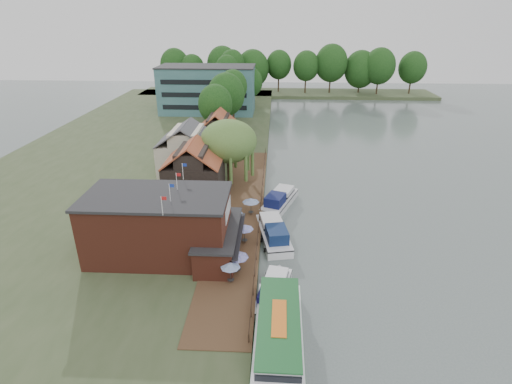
{
  "coord_description": "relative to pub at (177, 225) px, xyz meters",
  "views": [
    {
      "loc": [
        -3.46,
        -38.75,
        25.72
      ],
      "look_at": [
        -6.0,
        12.0,
        3.0
      ],
      "focal_mm": 28.0,
      "sensor_mm": 36.0,
      "label": 1
    }
  ],
  "objects": [
    {
      "name": "umbrella_2",
      "position": [
        7.18,
        2.58,
        -2.36
      ],
      "size": [
        2.12,
        2.12,
        2.38
      ],
      "primitive_type": null,
      "color": "#1B2197",
      "rests_on": "quay_deck"
    },
    {
      "name": "hotel_block",
      "position": [
        -8.0,
        71.0,
        2.5
      ],
      "size": [
        25.4,
        12.4,
        12.3
      ],
      "primitive_type": null,
      "color": "#38666B",
      "rests_on": "land_bank"
    },
    {
      "name": "cottage_b",
      "position": [
        -4.0,
        25.0,
        0.6
      ],
      "size": [
        9.6,
        8.6,
        8.5
      ],
      "primitive_type": null,
      "color": "beige",
      "rests_on": "land_bank"
    },
    {
      "name": "umbrella_1",
      "position": [
        6.88,
        -3.3,
        -2.36
      ],
      "size": [
        2.38,
        2.38,
        2.38
      ],
      "primitive_type": null,
      "color": "navy",
      "rests_on": "quay_deck"
    },
    {
      "name": "cruiser_0",
      "position": [
        10.65,
        -5.83,
        -3.58
      ],
      "size": [
        4.59,
        9.37,
        2.14
      ],
      "primitive_type": null,
      "rotation": [
        0.0,
        0.0,
        -0.2
      ],
      "color": "white",
      "rests_on": "ground"
    },
    {
      "name": "cottage_a",
      "position": [
        -1.0,
        15.0,
        0.6
      ],
      "size": [
        8.6,
        7.6,
        8.5
      ],
      "primitive_type": null,
      "color": "black",
      "rests_on": "land_bank"
    },
    {
      "name": "cottage_c",
      "position": [
        0.0,
        34.0,
        0.6
      ],
      "size": [
        7.6,
        7.6,
        8.5
      ],
      "primitive_type": null,
      "color": "black",
      "rests_on": "land_bank"
    },
    {
      "name": "bank_tree_5",
      "position": [
        -3.83,
        95.93,
        3.61
      ],
      "size": [
        8.02,
        8.02,
        14.53
      ],
      "primitive_type": null,
      "color": "#143811",
      "rests_on": "land_bank"
    },
    {
      "name": "bank_tree_3",
      "position": [
        2.97,
        77.12,
        2.03
      ],
      "size": [
        7.31,
        7.31,
        11.36
      ],
      "primitive_type": null,
      "color": "#143811",
      "rests_on": "land_bank"
    },
    {
      "name": "land_bank",
      "position": [
        -16.0,
        36.0,
        -4.15
      ],
      "size": [
        50.0,
        140.0,
        1.0
      ],
      "primitive_type": "cube",
      "color": "#384728",
      "rests_on": "ground"
    },
    {
      "name": "umbrella_3",
      "position": [
        5.73,
        6.04,
        -2.36
      ],
      "size": [
        2.32,
        2.32,
        2.38
      ],
      "primitive_type": null,
      "color": "#1A4793",
      "rests_on": "quay_deck"
    },
    {
      "name": "umbrella_0",
      "position": [
        6.37,
        -5.1,
        -2.36
      ],
      "size": [
        2.0,
        2.0,
        2.38
      ],
      "primitive_type": null,
      "color": "navy",
      "rests_on": "quay_deck"
    },
    {
      "name": "umbrella_4",
      "position": [
        7.47,
        9.87,
        -2.36
      ],
      "size": [
        2.27,
        2.27,
        2.38
      ],
      "primitive_type": null,
      "color": "navy",
      "rests_on": "quay_deck"
    },
    {
      "name": "bank_tree_1",
      "position": [
        -0.51,
        50.97,
        2.95
      ],
      "size": [
        8.2,
        8.2,
        13.2
      ],
      "primitive_type": null,
      "color": "#143811",
      "rests_on": "land_bank"
    },
    {
      "name": "ground",
      "position": [
        14.0,
        1.0,
        -4.65
      ],
      "size": [
        260.0,
        260.0,
        0.0
      ],
      "primitive_type": "plane",
      "color": "#505C5B",
      "rests_on": "ground"
    },
    {
      "name": "quay_deck",
      "position": [
        6.0,
        11.0,
        -3.6
      ],
      "size": [
        6.0,
        50.0,
        0.1
      ],
      "primitive_type": "cube",
      "color": "#47301E",
      "rests_on": "land_bank"
    },
    {
      "name": "bank_tree_4",
      "position": [
        -4.38,
        85.62,
        3.24
      ],
      "size": [
        6.75,
        6.75,
        13.78
      ],
      "primitive_type": null,
      "color": "#143811",
      "rests_on": "land_bank"
    },
    {
      "name": "bank_tree_2",
      "position": [
        0.16,
        59.18,
        2.78
      ],
      "size": [
        6.83,
        6.83,
        12.86
      ],
      "primitive_type": null,
      "color": "#143811",
      "rests_on": "land_bank"
    },
    {
      "name": "swan",
      "position": [
        12.86,
        -12.7,
        -4.43
      ],
      "size": [
        0.44,
        0.44,
        0.44
      ],
      "primitive_type": "sphere",
      "color": "white",
      "rests_on": "ground"
    },
    {
      "name": "quay_rail",
      "position": [
        8.7,
        11.5,
        -3.15
      ],
      "size": [
        0.2,
        49.0,
        1.0
      ],
      "primitive_type": null,
      "color": "black",
      "rests_on": "land_bank"
    },
    {
      "name": "bank_tree_0",
      "position": [
        -1.65,
        42.06,
        2.42
      ],
      "size": [
        6.88,
        6.88,
        12.14
      ],
      "primitive_type": null,
      "color": "#143811",
      "rests_on": "land_bank"
    },
    {
      "name": "tour_boat",
      "position": [
        11.14,
        -13.05,
        -3.02
      ],
      "size": [
        4.41,
        14.97,
        3.26
      ],
      "primitive_type": null,
      "rotation": [
        0.0,
        0.0,
        -0.01
      ],
      "color": "silver",
      "rests_on": "ground"
    },
    {
      "name": "cruiser_1",
      "position": [
        10.56,
        5.35,
        -3.35
      ],
      "size": [
        5.44,
        11.11,
        2.61
      ],
      "primitive_type": null,
      "rotation": [
        0.0,
        0.0,
        0.2
      ],
      "color": "white",
      "rests_on": "ground"
    },
    {
      "name": "cruiser_2",
      "position": [
        11.35,
        14.93,
        -3.4
      ],
      "size": [
        6.58,
        10.8,
        2.51
      ],
      "primitive_type": null,
      "rotation": [
        0.0,
        0.0,
        -0.34
      ],
      "color": "silver",
      "rests_on": "ground"
    },
    {
      "name": "pub",
      "position": [
        0.0,
        0.0,
        0.0
      ],
      "size": [
        20.0,
        11.0,
        7.3
      ],
      "primitive_type": null,
      "color": "maroon",
      "rests_on": "land_bank"
    },
    {
      "name": "willow",
      "position": [
        3.5,
        20.0,
        1.56
      ],
      "size": [
        8.6,
        8.6,
        10.43
      ],
      "primitive_type": null,
      "color": "#476B2D",
      "rests_on": "land_bank"
    }
  ]
}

